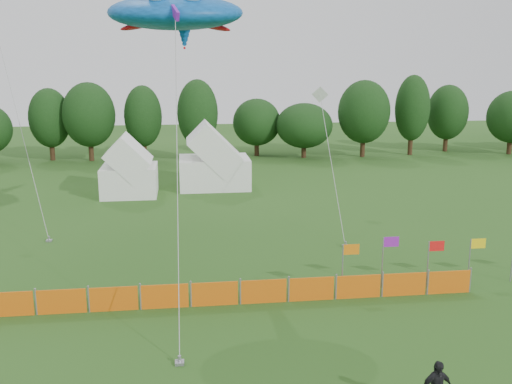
{
  "coord_description": "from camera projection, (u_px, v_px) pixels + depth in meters",
  "views": [
    {
      "loc": [
        -2.49,
        -13.34,
        9.59
      ],
      "look_at": [
        0.0,
        6.0,
        5.2
      ],
      "focal_mm": 40.0,
      "sensor_mm": 36.0,
      "label": 1
    }
  ],
  "objects": [
    {
      "name": "treeline",
      "position": [
        223.0,
        118.0,
        58.08
      ],
      "size": [
        104.57,
        8.78,
        8.36
      ],
      "color": "#382314",
      "rests_on": "ground"
    },
    {
      "name": "tent_left",
      "position": [
        129.0,
        171.0,
        42.36
      ],
      "size": [
        4.09,
        4.09,
        3.61
      ],
      "color": "white",
      "rests_on": "ground"
    },
    {
      "name": "tent_right",
      "position": [
        214.0,
        163.0,
        44.96
      ],
      "size": [
        5.56,
        4.44,
        3.92
      ],
      "color": "white",
      "rests_on": "ground"
    },
    {
      "name": "barrier_fence",
      "position": [
        215.0,
        294.0,
        23.05
      ],
      "size": [
        21.9,
        0.06,
        1.0
      ],
      "color": "#D95B0C",
      "rests_on": "ground"
    },
    {
      "name": "flag_row",
      "position": [
        451.0,
        254.0,
        25.01
      ],
      "size": [
        10.73,
        0.8,
        2.28
      ],
      "color": "gray",
      "rests_on": "ground"
    },
    {
      "name": "stingray_kite",
      "position": [
        176.0,
        14.0,
        24.78
      ],
      "size": [
        6.04,
        16.43,
        12.78
      ],
      "color": "blue",
      "rests_on": "ground"
    },
    {
      "name": "small_kite_white",
      "position": [
        327.0,
        134.0,
        36.43
      ],
      "size": [
        1.64,
        10.69,
        8.12
      ],
      "color": "silver",
      "rests_on": "ground"
    },
    {
      "name": "small_kite_dark",
      "position": [
        14.0,
        101.0,
        34.01
      ],
      "size": [
        5.14,
        8.87,
        14.29
      ],
      "color": "black",
      "rests_on": "ground"
    }
  ]
}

